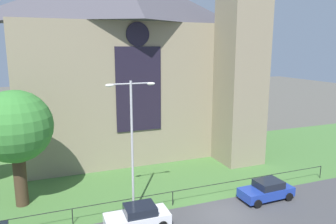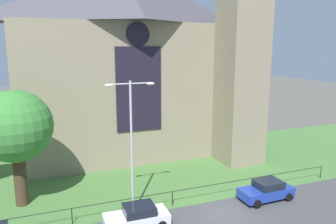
{
  "view_description": "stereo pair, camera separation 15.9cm",
  "coord_description": "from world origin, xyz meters",
  "px_view_note": "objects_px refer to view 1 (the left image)",
  "views": [
    {
      "loc": [
        -11.34,
        -18.19,
        11.58
      ],
      "look_at": [
        -1.17,
        8.0,
        5.98
      ],
      "focal_mm": 34.54,
      "sensor_mm": 36.0,
      "label": 1
    },
    {
      "loc": [
        -11.19,
        -18.25,
        11.58
      ],
      "look_at": [
        -1.17,
        8.0,
        5.98
      ],
      "focal_mm": 34.54,
      "sensor_mm": 36.0,
      "label": 2
    }
  ],
  "objects_px": {
    "parked_car_blue": "(267,190)",
    "streetlamp_near": "(132,133)",
    "tree_left_near": "(16,128)",
    "parked_car_white": "(138,217)",
    "church_building": "(131,60)"
  },
  "relations": [
    {
      "from": "streetlamp_near",
      "to": "church_building",
      "type": "bearing_deg",
      "value": 74.96
    },
    {
      "from": "streetlamp_near",
      "to": "parked_car_blue",
      "type": "distance_m",
      "value": 11.55
    },
    {
      "from": "church_building",
      "to": "streetlamp_near",
      "type": "distance_m",
      "value": 15.33
    },
    {
      "from": "parked_car_blue",
      "to": "streetlamp_near",
      "type": "bearing_deg",
      "value": -10.25
    },
    {
      "from": "church_building",
      "to": "parked_car_white",
      "type": "xyz_separation_m",
      "value": [
        -4.03,
        -16.05,
        -9.53
      ]
    },
    {
      "from": "streetlamp_near",
      "to": "parked_car_white",
      "type": "height_order",
      "value": "streetlamp_near"
    },
    {
      "from": "tree_left_near",
      "to": "parked_car_white",
      "type": "distance_m",
      "value": 10.82
    },
    {
      "from": "tree_left_near",
      "to": "parked_car_white",
      "type": "relative_size",
      "value": 2.05
    },
    {
      "from": "parked_car_white",
      "to": "parked_car_blue",
      "type": "distance_m",
      "value": 10.43
    },
    {
      "from": "church_building",
      "to": "parked_car_white",
      "type": "distance_m",
      "value": 19.1
    },
    {
      "from": "church_building",
      "to": "parked_car_blue",
      "type": "bearing_deg",
      "value": -67.93
    },
    {
      "from": "parked_car_blue",
      "to": "church_building",
      "type": "bearing_deg",
      "value": -69.34
    },
    {
      "from": "tree_left_near",
      "to": "streetlamp_near",
      "type": "bearing_deg",
      "value": -29.93
    },
    {
      "from": "church_building",
      "to": "streetlamp_near",
      "type": "bearing_deg",
      "value": -105.04
    },
    {
      "from": "church_building",
      "to": "streetlamp_near",
      "type": "xyz_separation_m",
      "value": [
        -3.81,
        -14.19,
        -4.36
      ]
    }
  ]
}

